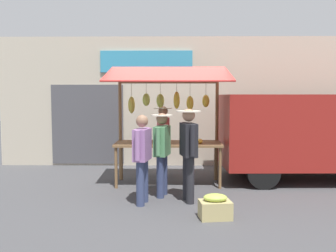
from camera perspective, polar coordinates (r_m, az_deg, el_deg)
The scene contains 9 objects.
ground_plane at distance 7.88m, azimuth 0.03°, elevation -8.93°, with size 40.00×40.00×0.00m, color #424244.
street_backdrop at distance 9.86m, azimuth -0.09°, elevation 3.76°, with size 9.00×0.30×3.40m.
market_stall at distance 7.70m, azimuth -0.11°, elevation 2.43°, with size 2.50×1.46×2.50m.
vendor_with_sunhat at distance 8.46m, azimuth -0.76°, elevation -1.43°, with size 0.42×0.69×1.62m.
shopper_in_striped_shirt at distance 6.42m, azimuth 3.19°, elevation -3.29°, with size 0.42×0.69×1.63m.
shopper_with_ponytail at distance 6.30m, azimuth -4.01°, elevation -4.27°, with size 0.30×0.66×1.53m.
shopper_with_shopping_bag at distance 6.77m, azimuth -0.93°, elevation -3.43°, with size 0.40×0.66×1.54m.
parked_van at distance 8.73m, azimuth 21.71°, elevation -0.46°, with size 4.44×1.95×1.88m.
produce_crate_near at distance 5.74m, azimuth 7.30°, elevation -12.34°, with size 0.51×0.38×0.38m.
Camera 1 is at (-0.10, 7.66, 1.84)m, focal length 39.44 mm.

